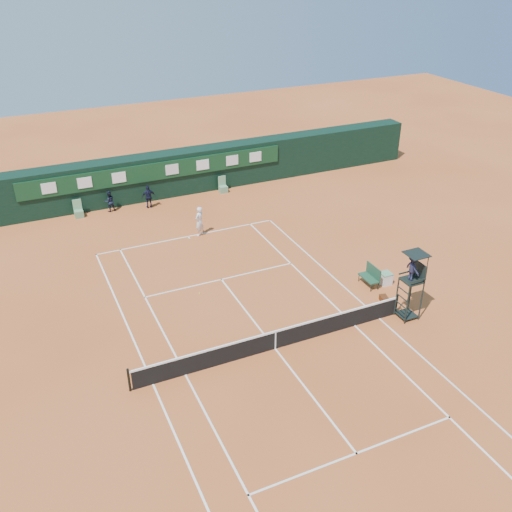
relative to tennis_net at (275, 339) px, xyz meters
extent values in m
plane|color=#BF5E2D|center=(0.00, 0.00, -0.51)|extent=(90.00, 90.00, 0.00)
cube|color=silver|center=(0.00, 11.88, -0.50)|extent=(11.05, 0.08, 0.01)
cube|color=silver|center=(5.49, 0.00, -0.50)|extent=(0.08, 23.85, 0.01)
cube|color=white|center=(-5.49, 0.00, -0.50)|extent=(0.08, 23.85, 0.01)
cube|color=white|center=(4.12, 0.00, -0.50)|extent=(0.08, 23.85, 0.01)
cube|color=white|center=(-4.12, 0.00, -0.50)|extent=(0.08, 23.85, 0.01)
cube|color=white|center=(0.00, 6.40, -0.50)|extent=(8.31, 0.08, 0.01)
cube|color=silver|center=(0.00, -6.40, -0.50)|extent=(8.31, 0.08, 0.01)
cube|color=white|center=(0.00, 0.00, -0.50)|extent=(0.08, 12.88, 0.01)
cube|color=silver|center=(0.00, 11.73, -0.50)|extent=(0.08, 0.30, 0.01)
cube|color=black|center=(0.00, 0.00, -0.06)|extent=(12.60, 0.04, 0.90)
cube|color=white|center=(0.00, 0.00, 0.42)|extent=(12.80, 0.06, 0.08)
cube|color=silver|center=(0.00, 0.00, -0.05)|extent=(0.06, 0.05, 0.92)
cylinder|color=black|center=(6.40, 0.00, 0.04)|extent=(0.10, 0.10, 1.10)
cylinder|color=black|center=(-6.40, 0.00, 0.04)|extent=(0.10, 0.10, 1.10)
cube|color=black|center=(0.00, 18.75, 0.99)|extent=(40.00, 1.50, 3.00)
cube|color=#0E351C|center=(0.00, 17.94, 1.59)|extent=(18.00, 0.10, 1.20)
cube|color=silver|center=(-7.00, 17.87, 1.59)|extent=(0.90, 0.04, 0.70)
cube|color=silver|center=(-4.80, 17.87, 1.59)|extent=(0.90, 0.04, 0.70)
cube|color=white|center=(-2.60, 17.87, 1.59)|extent=(0.90, 0.04, 0.70)
cube|color=silver|center=(1.00, 17.87, 1.59)|extent=(0.90, 0.04, 0.70)
cube|color=white|center=(3.20, 17.87, 1.59)|extent=(0.90, 0.04, 0.70)
cube|color=silver|center=(5.40, 17.87, 1.59)|extent=(0.90, 0.04, 0.70)
cube|color=white|center=(7.20, 17.87, 1.59)|extent=(0.90, 0.04, 0.70)
cube|color=#5A8A5E|center=(-5.50, 17.45, -0.28)|extent=(0.55, 0.50, 0.46)
cube|color=#649A6D|center=(-5.50, 17.67, 0.29)|extent=(0.55, 0.06, 0.70)
cube|color=#5D8E66|center=(4.50, 17.45, -0.28)|extent=(0.55, 0.50, 0.46)
cube|color=#5E9066|center=(4.50, 17.67, 0.29)|extent=(0.55, 0.06, 0.70)
cylinder|color=black|center=(6.31, -0.83, 0.49)|extent=(0.07, 0.07, 2.00)
cylinder|color=black|center=(6.31, -0.03, 0.49)|extent=(0.07, 0.07, 2.00)
cylinder|color=black|center=(7.11, -0.83, 0.49)|extent=(0.07, 0.07, 2.00)
cylinder|color=black|center=(7.11, -0.03, 0.49)|extent=(0.07, 0.07, 2.00)
cube|color=black|center=(6.71, -0.43, 1.53)|extent=(0.85, 0.85, 0.08)
cube|color=black|center=(7.11, -0.43, 1.94)|extent=(0.06, 0.85, 0.80)
cube|color=black|center=(6.71, -0.85, 1.74)|extent=(0.85, 0.05, 0.06)
cube|color=black|center=(6.71, -0.01, 1.74)|extent=(0.85, 0.05, 0.06)
cylinder|color=black|center=(7.11, -0.83, 2.39)|extent=(0.04, 0.04, 1.00)
cylinder|color=black|center=(7.11, -0.03, 2.39)|extent=(0.04, 0.04, 1.00)
cube|color=black|center=(6.76, -0.43, 2.89)|extent=(0.95, 0.95, 0.04)
cube|color=black|center=(6.71, -0.43, -0.36)|extent=(0.80, 0.80, 0.05)
cube|color=black|center=(6.31, -0.43, -0.11)|extent=(0.04, 0.80, 0.04)
cube|color=black|center=(6.31, -0.43, 0.29)|extent=(0.04, 0.80, 0.04)
cube|color=black|center=(6.31, -0.43, 0.69)|extent=(0.04, 0.80, 0.04)
cube|color=black|center=(6.31, -0.43, 1.09)|extent=(0.04, 0.80, 0.04)
imported|color=black|center=(6.66, -0.43, 2.21)|extent=(0.47, 0.82, 1.28)
cube|color=#1A422D|center=(6.69, 2.70, -0.06)|extent=(0.55, 1.20, 0.08)
cube|color=#193F2C|center=(6.94, 2.70, 0.29)|extent=(0.06, 1.20, 0.60)
cylinder|color=black|center=(6.47, 2.15, -0.30)|extent=(0.04, 0.04, 0.41)
cylinder|color=black|center=(6.91, 2.15, -0.30)|extent=(0.04, 0.04, 0.41)
cylinder|color=black|center=(6.47, 3.25, -0.30)|extent=(0.04, 0.04, 0.41)
cylinder|color=black|center=(6.91, 3.25, -0.30)|extent=(0.04, 0.04, 0.41)
cube|color=black|center=(6.52, 1.00, -0.37)|extent=(0.51, 0.82, 0.29)
cube|color=silver|center=(7.59, 2.48, -0.21)|extent=(0.55, 0.55, 0.60)
cube|color=#5F9169|center=(7.59, 2.48, 0.11)|extent=(0.57, 0.57, 0.05)
sphere|color=yellow|center=(-1.52, 5.55, -0.47)|extent=(0.07, 0.07, 0.07)
imported|color=white|center=(0.72, 11.78, 0.41)|extent=(0.80, 0.75, 1.84)
imported|color=black|center=(-3.47, 17.53, 0.20)|extent=(0.75, 0.62, 1.42)
imported|color=black|center=(-0.97, 17.01, 0.28)|extent=(0.96, 0.46, 1.58)
camera|label=1|loc=(-9.00, -17.69, 15.11)|focal=40.00mm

